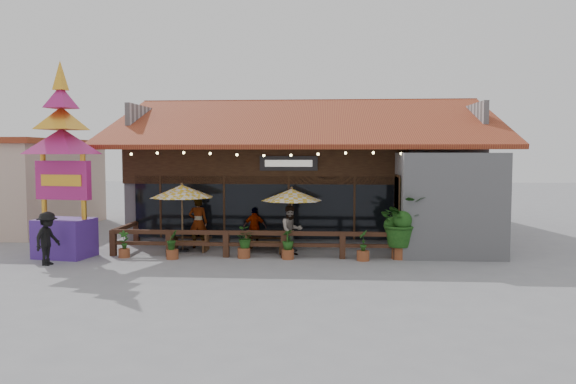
# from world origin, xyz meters

# --- Properties ---
(ground) EXTENTS (100.00, 100.00, 0.00)m
(ground) POSITION_xyz_m (0.00, 0.00, 0.00)
(ground) COLOR gray
(ground) RESTS_ON ground
(restaurant_building) EXTENTS (15.50, 14.73, 6.09)m
(restaurant_building) POSITION_xyz_m (0.26, 6.61, 2.21)
(restaurant_building) COLOR #ADACB1
(restaurant_building) RESTS_ON ground
(patio_railing) EXTENTS (10.00, 2.60, 0.92)m
(patio_railing) POSITION_xyz_m (-2.25, -0.27, 0.61)
(patio_railing) COLOR #432618
(patio_railing) RESTS_ON ground
(umbrella_left) EXTENTS (2.92, 2.92, 2.51)m
(umbrella_left) POSITION_xyz_m (-4.31, 0.58, 2.19)
(umbrella_left) COLOR brown
(umbrella_left) RESTS_ON ground
(umbrella_right) EXTENTS (2.51, 2.51, 2.37)m
(umbrella_right) POSITION_xyz_m (-0.32, 0.82, 2.06)
(umbrella_right) COLOR brown
(umbrella_right) RESTS_ON ground
(picnic_table_left) EXTENTS (1.51, 1.32, 0.70)m
(picnic_table_left) POSITION_xyz_m (-4.09, 0.76, 0.47)
(picnic_table_left) COLOR brown
(picnic_table_left) RESTS_ON ground
(picnic_table_right) EXTENTS (1.54, 1.34, 0.72)m
(picnic_table_right) POSITION_xyz_m (-1.28, 0.77, 0.48)
(picnic_table_right) COLOR brown
(picnic_table_right) RESTS_ON ground
(thai_sign_tower) EXTENTS (3.07, 3.07, 7.21)m
(thai_sign_tower) POSITION_xyz_m (-8.05, -0.91, 3.81)
(thai_sign_tower) COLOR #492589
(thai_sign_tower) RESTS_ON ground
(tropical_plant) EXTENTS (1.98, 1.87, 2.15)m
(tropical_plant) POSITION_xyz_m (3.45, -0.40, 1.23)
(tropical_plant) COLOR brown
(tropical_plant) RESTS_ON ground
(diner_a) EXTENTS (0.73, 0.49, 1.94)m
(diner_a) POSITION_xyz_m (-3.89, 1.27, 0.97)
(diner_a) COLOR #3C2613
(diner_a) RESTS_ON ground
(diner_b) EXTENTS (1.07, 1.01, 1.76)m
(diner_b) POSITION_xyz_m (-0.28, -0.01, 0.88)
(diner_b) COLOR #3C2613
(diner_b) RESTS_ON ground
(diner_c) EXTENTS (0.89, 0.38, 1.51)m
(diner_c) POSITION_xyz_m (-1.79, 1.67, 0.76)
(diner_c) COLOR #3C2613
(diner_c) RESTS_ON ground
(pedestrian) EXTENTS (0.78, 1.19, 1.72)m
(pedestrian) POSITION_xyz_m (-7.95, -2.27, 0.86)
(pedestrian) COLOR black
(pedestrian) RESTS_ON ground
(planter_a) EXTENTS (0.40, 0.38, 0.94)m
(planter_a) POSITION_xyz_m (-5.99, -0.82, 0.39)
(planter_a) COLOR brown
(planter_a) RESTS_ON ground
(planter_b) EXTENTS (0.45, 0.47, 1.00)m
(planter_b) POSITION_xyz_m (-4.26, -0.98, 0.45)
(planter_b) COLOR brown
(planter_b) RESTS_ON ground
(planter_c) EXTENTS (0.78, 0.72, 1.06)m
(planter_c) POSITION_xyz_m (-1.87, -0.61, 0.59)
(planter_c) COLOR brown
(planter_c) RESTS_ON ground
(planter_d) EXTENTS (0.53, 0.53, 1.00)m
(planter_d) POSITION_xyz_m (-0.35, -0.71, 0.48)
(planter_d) COLOR brown
(planter_d) RESTS_ON ground
(planter_e) EXTENTS (0.42, 0.42, 1.03)m
(planter_e) POSITION_xyz_m (2.18, -0.82, 0.43)
(planter_e) COLOR brown
(planter_e) RESTS_ON ground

